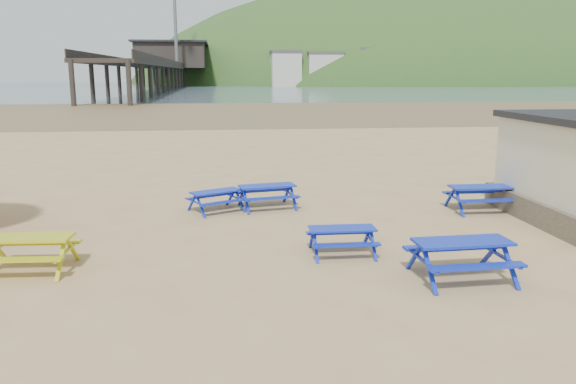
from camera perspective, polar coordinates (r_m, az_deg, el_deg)
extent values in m
plane|color=tan|center=(14.89, 1.59, -4.94)|extent=(400.00, 400.00, 0.00)
plane|color=brown|center=(69.26, -5.10, 8.35)|extent=(400.00, 400.00, 0.00)
plane|color=#4C606D|center=(184.15, -6.25, 10.56)|extent=(400.00, 400.00, 0.00)
cube|color=#0F00A8|center=(17.98, -7.32, 0.06)|extent=(1.71, 1.28, 0.04)
cube|color=#0F00A8|center=(18.50, -8.04, -0.41)|extent=(1.53, 0.92, 0.04)
cube|color=#0F00A8|center=(17.56, -6.52, -1.03)|extent=(1.53, 0.92, 0.04)
cube|color=#0F00A8|center=(18.28, -2.14, 0.63)|extent=(1.92, 1.03, 0.05)
cube|color=#0F00A8|center=(18.91, -2.62, 0.14)|extent=(1.83, 0.58, 0.05)
cube|color=#0F00A8|center=(17.77, -1.61, -0.63)|extent=(1.83, 0.58, 0.05)
cube|color=#0F00A8|center=(18.88, 18.99, 0.49)|extent=(1.94, 0.78, 0.05)
cube|color=#0F00A8|center=(19.51, 18.15, 0.00)|extent=(1.94, 0.30, 0.05)
cube|color=#0F00A8|center=(18.37, 19.76, -0.83)|extent=(1.94, 0.30, 0.05)
cube|color=#0F00A8|center=(13.65, 5.54, -3.71)|extent=(1.61, 0.65, 0.04)
cube|color=#0F00A8|center=(14.23, 5.09, -4.10)|extent=(1.61, 0.25, 0.04)
cube|color=#0F00A8|center=(13.22, 5.97, -5.38)|extent=(1.61, 0.25, 0.04)
cube|color=#0F00A8|center=(12.49, 17.33, -4.85)|extent=(2.08, 0.87, 0.06)
cube|color=#0F00A8|center=(13.17, 15.94, -5.35)|extent=(2.06, 0.36, 0.06)
cube|color=#0F00A8|center=(12.01, 18.66, -7.21)|extent=(2.06, 0.36, 0.06)
cube|color=#ACAD0C|center=(13.70, -24.96, -4.23)|extent=(1.94, 0.86, 0.05)
cube|color=#ACAD0C|center=(14.35, -23.94, -4.67)|extent=(1.91, 0.38, 0.05)
cube|color=#ACAD0C|center=(13.23, -25.85, -6.21)|extent=(1.91, 0.38, 0.05)
cube|color=black|center=(189.76, -11.88, 12.23)|extent=(9.00, 220.00, 0.60)
cube|color=black|center=(200.80, -11.65, 13.36)|extent=(22.00, 30.00, 8.00)
cube|color=black|center=(200.97, -11.71, 14.58)|extent=(24.00, 32.00, 0.60)
cylinder|color=slate|center=(179.24, -11.39, 16.77)|extent=(1.00, 1.00, 28.00)
ellipsoid|color=#2D4C1E|center=(261.28, 14.01, 8.48)|extent=(264.00, 144.00, 108.00)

